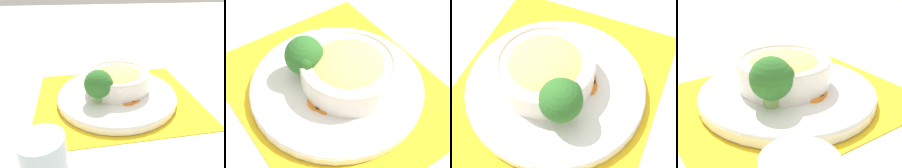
% 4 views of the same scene
% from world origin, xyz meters
% --- Properties ---
extents(ground_plane, '(4.00, 4.00, 0.00)m').
position_xyz_m(ground_plane, '(0.00, 0.00, 0.00)').
color(ground_plane, beige).
extents(placemat, '(0.45, 0.38, 0.00)m').
position_xyz_m(placemat, '(0.00, 0.00, 0.00)').
color(placemat, yellow).
rests_on(placemat, ground_plane).
extents(plate, '(0.32, 0.32, 0.02)m').
position_xyz_m(plate, '(0.00, 0.00, 0.02)').
color(plate, white).
rests_on(plate, placemat).
extents(bowl, '(0.18, 0.18, 0.06)m').
position_xyz_m(bowl, '(-0.01, -0.02, 0.05)').
color(bowl, silver).
rests_on(bowl, plate).
extents(broccoli_floret, '(0.07, 0.07, 0.09)m').
position_xyz_m(broccoli_floret, '(0.05, 0.04, 0.07)').
color(broccoli_floret, '#84AD5B').
rests_on(broccoli_floret, plate).
extents(carrot_slice_near, '(0.04, 0.04, 0.01)m').
position_xyz_m(carrot_slice_near, '(-0.02, 0.05, 0.02)').
color(carrot_slice_near, orange).
rests_on(carrot_slice_near, plate).
extents(carrot_slice_middle, '(0.04, 0.04, 0.01)m').
position_xyz_m(carrot_slice_middle, '(-0.03, 0.04, 0.02)').
color(carrot_slice_middle, orange).
rests_on(carrot_slice_middle, plate).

